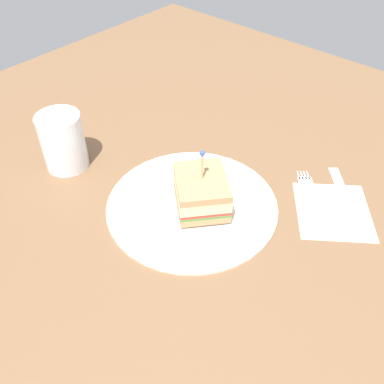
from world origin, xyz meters
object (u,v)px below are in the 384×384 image
plate (192,204)px  knife (343,192)px  napkin (333,211)px  fork (310,192)px  drink_glass (63,144)px  sandwich_half_center (202,192)px

plate → knife: bearing=48.3°
napkin → fork: 4.64cm
plate → drink_glass: 22.55cm
sandwich_half_center → napkin: 19.21cm
napkin → plate: bearing=-141.6°
knife → plate: bearing=-131.7°
sandwich_half_center → fork: 16.91cm
plate → sandwich_half_center: sandwich_half_center is taller
fork → knife: same height
sandwich_half_center → napkin: sandwich_half_center is taller
sandwich_half_center → fork: sandwich_half_center is taller
plate → drink_glass: bearing=-164.6°
drink_glass → napkin: 41.86cm
drink_glass → napkin: (37.33, 18.50, -4.08)cm
plate → knife: size_ratio=2.29×
drink_glass → fork: bearing=30.9°
plate → knife: 22.82cm
drink_glass → napkin: bearing=26.4°
plate → fork: 17.86cm
napkin → fork: bearing=165.7°
sandwich_half_center → drink_glass: sandwich_half_center is taller
sandwich_half_center → plate: bearing=-154.4°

